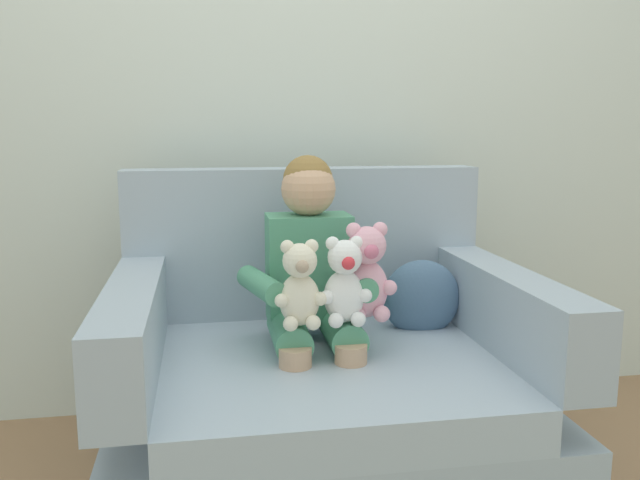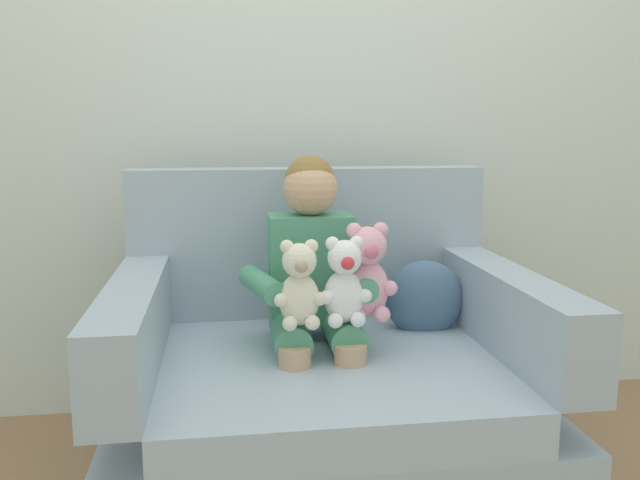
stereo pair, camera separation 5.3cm
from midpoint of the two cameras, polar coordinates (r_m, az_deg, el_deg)
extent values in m
cube|color=silver|center=(2.66, -3.17, 13.56)|extent=(6.00, 0.10, 2.60)
cube|color=#9EADBC|center=(2.12, -0.26, -16.97)|extent=(1.24, 1.01, 0.34)
cube|color=#A6B6C6|center=(1.97, 0.09, -11.93)|extent=(0.96, 0.87, 0.12)
cube|color=#9EADBC|center=(2.36, -2.06, -0.13)|extent=(1.24, 0.14, 0.52)
cube|color=#9EADBC|center=(1.89, -16.66, -7.48)|extent=(0.14, 0.87, 0.24)
cube|color=#9EADBC|center=(2.07, 15.32, -5.93)|extent=(0.14, 0.87, 0.24)
cube|color=#4C9370|center=(2.09, -1.72, -2.43)|extent=(0.26, 0.16, 0.34)
sphere|color=tan|center=(2.06, -1.75, 4.42)|extent=(0.17, 0.17, 0.17)
sphere|color=olive|center=(2.06, -1.80, 5.15)|extent=(0.16, 0.16, 0.16)
cylinder|color=#4C9370|center=(2.00, -3.44, -8.04)|extent=(0.11, 0.26, 0.11)
cylinder|color=tan|center=(1.94, -2.93, -13.44)|extent=(0.09, 0.09, 0.30)
cylinder|color=#4C9370|center=(2.03, 1.10, -7.81)|extent=(0.11, 0.26, 0.11)
cylinder|color=tan|center=(1.96, 1.84, -13.13)|extent=(0.09, 0.09, 0.30)
cylinder|color=#4C9370|center=(1.97, -5.84, -3.88)|extent=(0.13, 0.27, 0.07)
cylinder|color=#4C9370|center=(2.01, 3.30, -3.52)|extent=(0.13, 0.27, 0.07)
ellipsoid|color=#EAA8BC|center=(1.95, 3.16, -4.20)|extent=(0.13, 0.11, 0.17)
sphere|color=#EAA8BC|center=(1.91, 3.27, -0.48)|extent=(0.11, 0.11, 0.11)
sphere|color=#CC6684|center=(1.87, 3.62, -1.00)|extent=(0.04, 0.04, 0.04)
sphere|color=#EAA8BC|center=(1.90, 2.10, 0.84)|extent=(0.04, 0.04, 0.04)
sphere|color=#EAA8BC|center=(1.91, 1.55, -4.28)|extent=(0.04, 0.04, 0.04)
sphere|color=#EAA8BC|center=(1.91, 2.42, -6.47)|extent=(0.05, 0.05, 0.05)
sphere|color=#EAA8BC|center=(1.92, 4.38, 0.90)|extent=(0.04, 0.04, 0.04)
sphere|color=#EAA8BC|center=(1.93, 5.20, -4.10)|extent=(0.04, 0.04, 0.04)
sphere|color=#EAA8BC|center=(1.93, 4.54, -6.35)|extent=(0.05, 0.05, 0.05)
ellipsoid|color=silver|center=(1.87, -2.59, -5.15)|extent=(0.11, 0.10, 0.15)
sphere|color=silver|center=(1.84, -2.58, -1.79)|extent=(0.10, 0.10, 0.10)
sphere|color=tan|center=(1.80, -2.40, -2.29)|extent=(0.04, 0.04, 0.04)
sphere|color=silver|center=(1.83, -3.67, -0.60)|extent=(0.04, 0.04, 0.04)
sphere|color=silver|center=(1.84, -4.17, -5.22)|extent=(0.04, 0.04, 0.04)
sphere|color=silver|center=(1.84, -3.38, -7.20)|extent=(0.04, 0.04, 0.04)
sphere|color=silver|center=(1.84, -1.56, -0.53)|extent=(0.04, 0.04, 0.04)
sphere|color=silver|center=(1.85, -0.80, -5.08)|extent=(0.04, 0.04, 0.04)
sphere|color=silver|center=(1.85, -1.43, -7.11)|extent=(0.04, 0.04, 0.04)
ellipsoid|color=white|center=(1.90, 1.26, -4.87)|extent=(0.12, 0.10, 0.15)
sphere|color=white|center=(1.87, 1.34, -1.50)|extent=(0.10, 0.10, 0.10)
sphere|color=#DB333D|center=(1.83, 1.61, -1.99)|extent=(0.04, 0.04, 0.04)
sphere|color=white|center=(1.86, 0.26, -0.31)|extent=(0.04, 0.04, 0.04)
sphere|color=white|center=(1.86, -0.24, -4.95)|extent=(0.04, 0.04, 0.04)
sphere|color=white|center=(1.87, 0.55, -6.94)|extent=(0.04, 0.04, 0.04)
sphere|color=white|center=(1.87, 2.35, -0.24)|extent=(0.04, 0.04, 0.04)
sphere|color=white|center=(1.88, 3.11, -4.79)|extent=(0.04, 0.04, 0.04)
sphere|color=white|center=(1.88, 2.49, -6.83)|extent=(0.04, 0.04, 0.04)
ellipsoid|color=slate|center=(2.24, 8.02, -4.98)|extent=(0.27, 0.15, 0.26)
camera|label=1|loc=(0.03, -90.82, -0.14)|focal=37.23mm
camera|label=2|loc=(0.03, 89.18, 0.14)|focal=37.23mm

